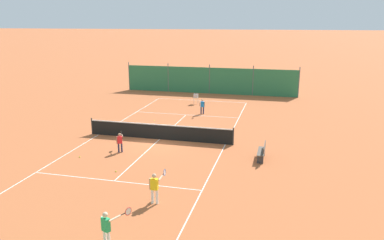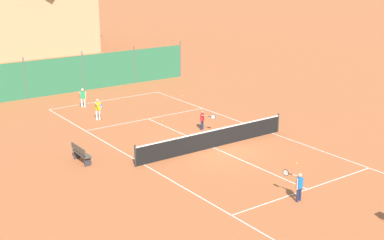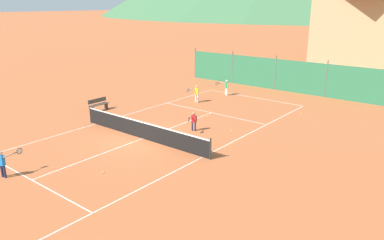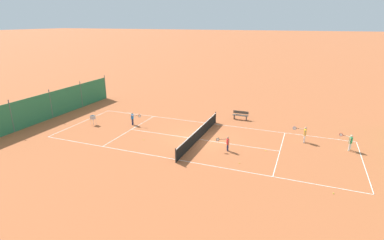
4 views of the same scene
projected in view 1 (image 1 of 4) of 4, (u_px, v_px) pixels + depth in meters
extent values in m
plane|color=#B25B33|center=(160.00, 139.00, 23.04)|extent=(600.00, 600.00, 0.00)
cube|color=white|center=(201.00, 101.00, 34.20)|extent=(8.25, 0.05, 0.01)
cube|color=white|center=(225.00, 144.00, 22.08)|extent=(0.05, 23.85, 0.01)
cube|color=white|center=(99.00, 134.00, 23.99)|extent=(0.05, 23.85, 0.01)
cube|color=white|center=(114.00, 181.00, 17.04)|extent=(8.20, 0.05, 0.01)
cube|color=white|center=(186.00, 115.00, 29.04)|extent=(8.20, 0.05, 0.01)
cube|color=white|center=(160.00, 139.00, 23.04)|extent=(0.05, 12.80, 0.01)
cylinder|color=#2D2D2D|center=(233.00, 136.00, 21.84)|extent=(0.08, 0.08, 1.06)
cylinder|color=#2D2D2D|center=(92.00, 126.00, 23.96)|extent=(0.08, 0.08, 1.06)
cube|color=black|center=(159.00, 132.00, 22.92)|extent=(9.10, 0.02, 0.91)
cube|color=white|center=(159.00, 125.00, 22.80)|extent=(9.10, 0.04, 0.06)
cube|color=#2D754C|center=(209.00, 81.00, 37.24)|extent=(17.20, 0.04, 2.60)
cylinder|color=#59595E|center=(299.00, 82.00, 35.20)|extent=(0.08, 0.08, 2.90)
cylinder|color=#59595E|center=(253.00, 81.00, 36.20)|extent=(0.08, 0.08, 2.90)
cylinder|color=#59595E|center=(209.00, 79.00, 37.20)|extent=(0.08, 0.08, 2.90)
cylinder|color=#59595E|center=(168.00, 78.00, 38.21)|extent=(0.08, 0.08, 2.90)
cylinder|color=#59595E|center=(129.00, 76.00, 39.21)|extent=(0.08, 0.08, 2.90)
cylinder|color=#23284C|center=(203.00, 110.00, 29.25)|extent=(0.10, 0.10, 0.56)
cylinder|color=#23284C|center=(201.00, 110.00, 29.26)|extent=(0.10, 0.10, 0.56)
cube|color=blue|center=(202.00, 104.00, 29.12)|extent=(0.29, 0.20, 0.43)
sphere|color=tan|center=(202.00, 100.00, 29.04)|extent=(0.17, 0.17, 0.17)
cylinder|color=tan|center=(204.00, 104.00, 29.12)|extent=(0.06, 0.06, 0.43)
cylinder|color=tan|center=(200.00, 103.00, 28.88)|extent=(0.14, 0.44, 0.06)
cylinder|color=black|center=(200.00, 104.00, 28.58)|extent=(0.06, 0.20, 0.03)
torus|color=black|center=(200.00, 104.00, 28.35)|extent=(0.07, 0.28, 0.28)
cylinder|color=silver|center=(200.00, 104.00, 28.35)|extent=(0.05, 0.25, 0.25)
cylinder|color=white|center=(152.00, 196.00, 14.89)|extent=(0.11, 0.11, 0.60)
cylinder|color=white|center=(157.00, 197.00, 14.85)|extent=(0.11, 0.11, 0.60)
cube|color=yellow|center=(154.00, 184.00, 14.73)|extent=(0.29, 0.17, 0.46)
sphere|color=tan|center=(154.00, 176.00, 14.64)|extent=(0.18, 0.18, 0.18)
cylinder|color=tan|center=(150.00, 184.00, 14.77)|extent=(0.07, 0.07, 0.46)
cylinder|color=tan|center=(160.00, 178.00, 14.87)|extent=(0.08, 0.47, 0.07)
cylinder|color=black|center=(163.00, 175.00, 15.19)|extent=(0.03, 0.21, 0.03)
torus|color=#1E4CB2|center=(165.00, 172.00, 15.42)|extent=(0.03, 0.28, 0.28)
cylinder|color=silver|center=(165.00, 172.00, 15.42)|extent=(0.01, 0.25, 0.25)
cylinder|color=#23284C|center=(119.00, 148.00, 20.67)|extent=(0.09, 0.09, 0.52)
cylinder|color=#23284C|center=(122.00, 148.00, 20.72)|extent=(0.09, 0.09, 0.52)
cube|color=red|center=(120.00, 140.00, 20.58)|extent=(0.29, 0.25, 0.40)
sphere|color=#A37556|center=(120.00, 134.00, 20.50)|extent=(0.16, 0.16, 0.16)
cylinder|color=#A37556|center=(117.00, 140.00, 20.53)|extent=(0.06, 0.06, 0.40)
cylinder|color=#A37556|center=(122.00, 136.00, 20.77)|extent=(0.25, 0.38, 0.06)
cylinder|color=black|center=(122.00, 134.00, 21.04)|extent=(0.12, 0.17, 0.03)
torus|color=black|center=(121.00, 133.00, 21.26)|extent=(0.16, 0.26, 0.28)
cylinder|color=silver|center=(121.00, 133.00, 21.26)|extent=(0.13, 0.22, 0.25)
cylinder|color=white|center=(105.00, 238.00, 12.05)|extent=(0.10, 0.10, 0.58)
cylinder|color=white|center=(109.00, 240.00, 11.94)|extent=(0.10, 0.10, 0.58)
cube|color=#239E5B|center=(106.00, 224.00, 11.86)|extent=(0.32, 0.26, 0.45)
sphere|color=beige|center=(105.00, 215.00, 11.77)|extent=(0.18, 0.18, 0.18)
cylinder|color=beige|center=(102.00, 223.00, 11.97)|extent=(0.07, 0.07, 0.45)
cylinder|color=beige|center=(115.00, 218.00, 11.88)|extent=(0.25, 0.44, 0.07)
cylinder|color=black|center=(123.00, 214.00, 12.13)|extent=(0.11, 0.20, 0.03)
torus|color=red|center=(128.00, 211.00, 12.31)|extent=(0.14, 0.27, 0.28)
cylinder|color=silver|center=(128.00, 211.00, 12.31)|extent=(0.11, 0.23, 0.25)
sphere|color=#CCE033|center=(80.00, 157.00, 19.95)|extent=(0.07, 0.07, 0.07)
sphere|color=#CCE033|center=(154.00, 120.00, 27.29)|extent=(0.07, 0.07, 0.07)
sphere|color=#CCE033|center=(116.00, 171.00, 18.04)|extent=(0.07, 0.07, 0.07)
cylinder|color=#B7B7BC|center=(198.00, 101.00, 32.88)|extent=(0.02, 0.02, 0.55)
cylinder|color=#B7B7BC|center=(194.00, 100.00, 32.96)|extent=(0.02, 0.02, 0.55)
cylinder|color=#B7B7BC|center=(197.00, 101.00, 32.56)|extent=(0.02, 0.02, 0.55)
cylinder|color=#B7B7BC|center=(194.00, 101.00, 32.64)|extent=(0.02, 0.02, 0.55)
cube|color=#B7B7BC|center=(196.00, 98.00, 32.69)|extent=(0.34, 0.34, 0.02)
cube|color=#B7B7BC|center=(196.00, 96.00, 32.81)|extent=(0.34, 0.02, 0.34)
cube|color=#B7B7BC|center=(195.00, 96.00, 32.49)|extent=(0.34, 0.02, 0.34)
cube|color=#B7B7BC|center=(198.00, 96.00, 32.61)|extent=(0.02, 0.34, 0.34)
cube|color=#B7B7BC|center=(194.00, 96.00, 32.69)|extent=(0.02, 0.34, 0.34)
sphere|color=#CCE033|center=(196.00, 97.00, 32.59)|extent=(0.07, 0.07, 0.07)
sphere|color=#CCE033|center=(195.00, 97.00, 32.78)|extent=(0.07, 0.07, 0.07)
sphere|color=#CCE033|center=(197.00, 97.00, 32.70)|extent=(0.07, 0.07, 0.07)
sphere|color=#CCE033|center=(195.00, 97.00, 32.73)|extent=(0.07, 0.07, 0.07)
sphere|color=#CCE033|center=(196.00, 97.00, 32.79)|extent=(0.07, 0.07, 0.07)
sphere|color=#CCE033|center=(196.00, 97.00, 32.82)|extent=(0.07, 0.07, 0.07)
sphere|color=#CCE033|center=(196.00, 97.00, 32.58)|extent=(0.07, 0.07, 0.07)
sphere|color=#CCE033|center=(196.00, 97.00, 32.68)|extent=(0.07, 0.07, 0.07)
sphere|color=#CCE033|center=(195.00, 97.00, 32.63)|extent=(0.07, 0.07, 0.07)
sphere|color=#CCE033|center=(197.00, 97.00, 32.68)|extent=(0.07, 0.07, 0.07)
sphere|color=#CCE033|center=(196.00, 97.00, 32.55)|extent=(0.07, 0.07, 0.07)
sphere|color=#CCE033|center=(196.00, 97.00, 32.57)|extent=(0.07, 0.07, 0.07)
sphere|color=#CCE033|center=(196.00, 96.00, 32.56)|extent=(0.07, 0.07, 0.07)
cube|color=#51473D|center=(261.00, 151.00, 19.59)|extent=(0.36, 1.50, 0.05)
cube|color=#51473D|center=(265.00, 147.00, 19.49)|extent=(0.04, 1.50, 0.28)
cube|color=#333338|center=(260.00, 159.00, 19.09)|extent=(0.32, 0.06, 0.44)
cube|color=#333338|center=(262.00, 152.00, 20.21)|extent=(0.32, 0.06, 0.44)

